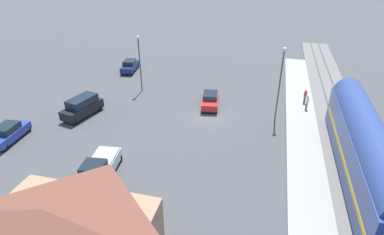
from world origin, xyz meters
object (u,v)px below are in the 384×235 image
object	(u,v)px
pickup_silver	(99,169)
sedan_red	(210,100)
pedestrian_waiting_far	(305,95)
light_pole_near_platform	(281,77)
sedan_blue	(8,133)
pedestrian_on_platform	(307,102)
suv_black	(82,106)
light_pole_lot_center	(139,57)
sedan_navy	(130,66)

from	to	relation	value
pickup_silver	sedan_red	distance (m)	16.69
pedestrian_waiting_far	light_pole_near_platform	world-z (taller)	light_pole_near_platform
sedan_blue	pedestrian_waiting_far	bearing A→B (deg)	-151.39
pickup_silver	pedestrian_waiting_far	bearing A→B (deg)	-132.24
pedestrian_on_platform	light_pole_near_platform	size ratio (longest dim) A/B	0.21
sedan_red	suv_black	bearing A→B (deg)	23.68
sedan_red	light_pole_lot_center	world-z (taller)	light_pole_lot_center
pedestrian_on_platform	light_pole_lot_center	distance (m)	20.96
suv_black	sedan_navy	world-z (taller)	suv_black
pedestrian_waiting_far	light_pole_near_platform	size ratio (longest dim) A/B	0.21
pickup_silver	sedan_red	bearing A→B (deg)	-111.22
light_pole_lot_center	sedan_navy	bearing A→B (deg)	-55.34
sedan_navy	sedan_blue	bearing A→B (deg)	81.53
sedan_navy	sedan_red	bearing A→B (deg)	147.63
sedan_blue	light_pole_near_platform	bearing A→B (deg)	-157.11
suv_black	light_pole_near_platform	bearing A→B (deg)	-169.01
light_pole_near_platform	light_pole_lot_center	world-z (taller)	light_pole_near_platform
pedestrian_on_platform	light_pole_near_platform	world-z (taller)	light_pole_near_platform
pedestrian_waiting_far	sedan_blue	xyz separation A→B (m)	(28.44, 15.51, -0.40)
light_pole_lot_center	pedestrian_on_platform	bearing A→B (deg)	177.44
light_pole_lot_center	sedan_blue	bearing A→B (deg)	61.76
pickup_silver	light_pole_lot_center	bearing A→B (deg)	-78.58
pedestrian_on_platform	sedan_blue	distance (m)	31.72
pickup_silver	sedan_blue	xyz separation A→B (m)	(11.51, -3.14, -0.15)
pickup_silver	sedan_navy	size ratio (longest dim) A/B	1.19
sedan_blue	sedan_red	world-z (taller)	same
suv_black	pedestrian_on_platform	bearing A→B (deg)	-163.47
suv_black	pickup_silver	size ratio (longest dim) A/B	0.93
pedestrian_waiting_far	sedan_navy	distance (m)	25.94
suv_black	sedan_blue	world-z (taller)	suv_black
pickup_silver	sedan_red	world-z (taller)	pickup_silver
suv_black	sedan_blue	bearing A→B (deg)	57.60
pedestrian_waiting_far	sedan_navy	bearing A→B (deg)	-13.36
pedestrian_on_platform	sedan_red	xyz separation A→B (m)	(11.02, 1.37, -0.40)
sedan_navy	pickup_silver	bearing A→B (deg)	108.62
pedestrian_on_platform	pedestrian_waiting_far	world-z (taller)	same
sedan_blue	sedan_navy	bearing A→B (deg)	-98.47
pickup_silver	light_pole_near_platform	xyz separation A→B (m)	(-13.64, -13.76, 4.10)
pedestrian_on_platform	light_pole_lot_center	size ratio (longest dim) A/B	0.23
pedestrian_on_platform	pickup_silver	xyz separation A→B (m)	(17.06, 16.93, -0.25)
sedan_red	light_pole_lot_center	distance (m)	10.61
sedan_navy	light_pole_lot_center	distance (m)	9.08
pedestrian_on_platform	sedan_navy	bearing A→B (deg)	-16.92
suv_black	pickup_silver	world-z (taller)	suv_black
pedestrian_on_platform	suv_black	distance (m)	25.47
sedan_red	pedestrian_on_platform	bearing A→B (deg)	-172.91
pedestrian_on_platform	light_pole_lot_center	world-z (taller)	light_pole_lot_center
pedestrian_waiting_far	sedan_navy	xyz separation A→B (m)	(25.24, -5.99, -0.40)
sedan_blue	light_pole_near_platform	world-z (taller)	light_pole_near_platform
suv_black	sedan_red	bearing A→B (deg)	-156.32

